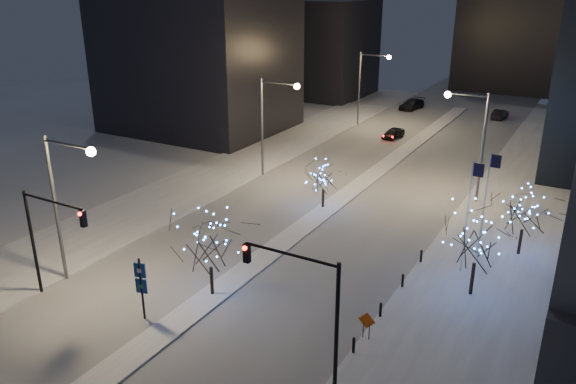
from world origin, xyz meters
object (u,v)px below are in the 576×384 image
Objects in this scene: holiday_tree_plaza_near at (477,239)px; holiday_tree_median_near at (210,243)px; car_near at (393,133)px; wayfinding_sign at (141,283)px; street_lamp_w_mid at (271,115)px; traffic_signal_east at (308,297)px; holiday_tree_plaza_far at (525,211)px; street_lamp_w_far at (367,79)px; construction_sign at (367,323)px; street_lamp_w_near at (64,192)px; traffic_signal_west at (47,230)px; street_lamp_east at (474,133)px; holiday_tree_median_far at (323,176)px; car_mid at (500,114)px; car_far at (412,104)px.

holiday_tree_median_near is at bearing -150.41° from holiday_tree_plaza_near.
car_near is 0.99× the size of wayfinding_sign.
street_lamp_w_mid reaches higher than traffic_signal_east.
holiday_tree_plaza_far is at bearing 70.27° from traffic_signal_east.
street_lamp_w_far is 9.24m from car_near.
wayfinding_sign is at bearing -161.29° from construction_sign.
holiday_tree_plaza_far is at bearing 34.12° from wayfinding_sign.
street_lamp_w_near is 6.00× the size of construction_sign.
wayfinding_sign is (6.94, -26.00, -4.04)m from street_lamp_w_mid.
street_lamp_east is at bearing 58.31° from traffic_signal_west.
holiday_tree_median_near is at bearing 31.66° from traffic_signal_west.
car_near is (5.21, 47.67, -4.09)m from traffic_signal_west.
holiday_tree_median_far is (-0.41, 16.74, -0.74)m from holiday_tree_median_near.
street_lamp_w_mid is 22.21m from car_near.
street_lamp_w_far is 1.43× the size of traffic_signal_west.
holiday_tree_plaza_near is 1.13× the size of holiday_tree_plaza_far.
street_lamp_east is at bearing 89.06° from construction_sign.
traffic_signal_east is at bearing -109.73° from holiday_tree_plaza_far.
street_lamp_east is 1.70× the size of holiday_tree_plaza_near.
traffic_signal_east is at bearing -65.68° from holiday_tree_median_far.
holiday_tree_median_near reaches higher than holiday_tree_plaza_far.
car_near is 0.93× the size of car_mid.
traffic_signal_east is 1.77× the size of car_near.
car_mid is 0.97× the size of holiday_tree_median_far.
car_far is at bearing 87.97° from street_lamp_w_near.
street_lamp_east reaches higher than holiday_tree_median_near.
street_lamp_east is at bearing 55.81° from street_lamp_w_near.
traffic_signal_east is (17.38, 1.00, 0.00)m from traffic_signal_west.
street_lamp_w_near reaches higher than wayfinding_sign.
car_mid is 65.38m from wayfinding_sign.
holiday_tree_plaza_near reaches higher than holiday_tree_plaza_far.
street_lamp_w_near is 1.75× the size of holiday_tree_median_near.
street_lamp_w_far is 31.47m from holiday_tree_median_far.
car_mid is at bearing 70.17° from car_near.
holiday_tree_median_far is at bearing 91.39° from holiday_tree_median_near.
holiday_tree_median_far is at bearing 86.78° from car_mid.
construction_sign is at bearing -67.52° from street_lamp_w_far.
street_lamp_w_near is 20.27m from construction_sign.
car_mid is 0.78× the size of car_far.
holiday_tree_median_far is (6.18, -43.86, 2.22)m from car_far.
holiday_tree_median_far is (8.44, -5.12, -3.48)m from street_lamp_w_mid.
street_lamp_w_mid is 2.36× the size of car_mid.
street_lamp_east is at bearing -55.19° from car_far.
traffic_signal_east is 1.65× the size of car_mid.
street_lamp_w_far is 2.36× the size of car_mid.
traffic_signal_west reaches higher than holiday_tree_median_far.
street_lamp_east is 22.86m from car_near.
holiday_tree_plaza_far is (24.98, -31.20, -2.94)m from street_lamp_w_far.
car_far is 62.57m from construction_sign.
holiday_tree_median_far is (-9.44, 20.89, -1.75)m from traffic_signal_east.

